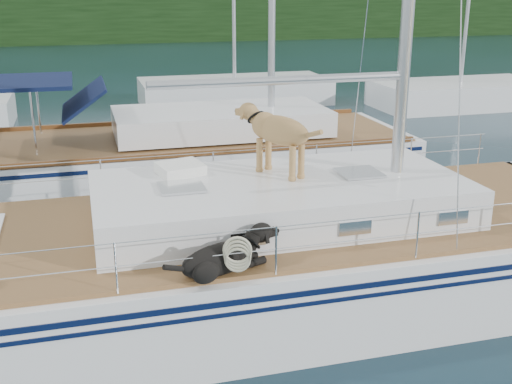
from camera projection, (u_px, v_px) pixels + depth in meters
name	position (u px, v px, depth m)	size (l,w,h in m)	color
ground	(227.00, 303.00, 9.36)	(120.00, 120.00, 0.00)	black
tree_line	(96.00, 3.00, 49.68)	(90.00, 3.00, 6.00)	black
shore_bank	(98.00, 34.00, 51.53)	(92.00, 1.00, 1.20)	#595147
main_sailboat	(233.00, 260.00, 9.18)	(12.00, 3.90, 14.01)	white
neighbor_sailboat	(175.00, 159.00, 14.66)	(11.00, 3.50, 13.30)	white
bg_boat_center	(235.00, 92.00, 24.90)	(7.20, 3.00, 11.65)	white
bg_boat_east	(459.00, 95.00, 24.18)	(6.40, 3.00, 11.65)	white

